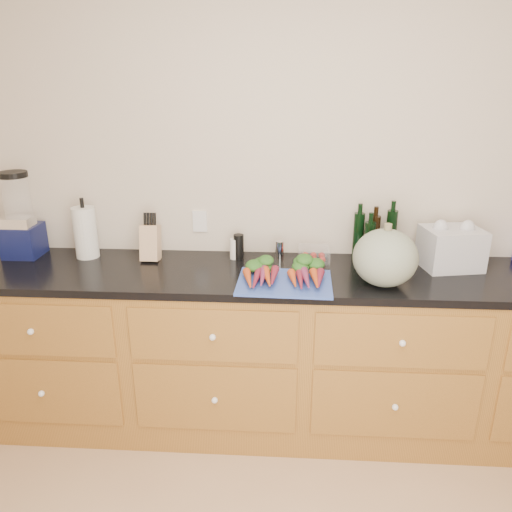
# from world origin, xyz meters

# --- Properties ---
(wall_back) EXTENTS (4.10, 0.05, 2.60)m
(wall_back) POSITION_xyz_m (0.00, 1.62, 1.30)
(wall_back) COLOR beige
(wall_back) RESTS_ON ground
(cabinets) EXTENTS (3.60, 0.64, 0.90)m
(cabinets) POSITION_xyz_m (0.00, 1.30, 0.45)
(cabinets) COLOR brown
(cabinets) RESTS_ON ground
(countertop) EXTENTS (3.64, 0.62, 0.04)m
(countertop) POSITION_xyz_m (0.00, 1.30, 0.92)
(countertop) COLOR black
(countertop) RESTS_ON cabinets
(cutting_board) EXTENTS (0.47, 0.36, 0.01)m
(cutting_board) POSITION_xyz_m (-0.11, 1.14, 0.95)
(cutting_board) COLOR #2F4DAD
(cutting_board) RESTS_ON countertop
(carrots) EXTENTS (0.42, 0.31, 0.06)m
(carrots) POSITION_xyz_m (-0.11, 1.19, 0.98)
(carrots) COLOR #CA4517
(carrots) RESTS_ON cutting_board
(squash) EXTENTS (0.31, 0.31, 0.28)m
(squash) POSITION_xyz_m (0.37, 1.16, 1.08)
(squash) COLOR slate
(squash) RESTS_ON countertop
(blender_appliance) EXTENTS (0.19, 0.19, 0.48)m
(blender_appliance) POSITION_xyz_m (-1.58, 1.46, 1.15)
(blender_appliance) COLOR #0E1341
(blender_appliance) RESTS_ON countertop
(paper_towel) EXTENTS (0.13, 0.13, 0.29)m
(paper_towel) POSITION_xyz_m (-1.22, 1.46, 1.08)
(paper_towel) COLOR silver
(paper_towel) RESTS_ON countertop
(knife_block) EXTENTS (0.10, 0.10, 0.20)m
(knife_block) POSITION_xyz_m (-0.85, 1.44, 1.04)
(knife_block) COLOR tan
(knife_block) RESTS_ON countertop
(grinder_salt) EXTENTS (0.05, 0.05, 0.11)m
(grinder_salt) POSITION_xyz_m (-0.39, 1.48, 1.00)
(grinder_salt) COLOR silver
(grinder_salt) RESTS_ON countertop
(grinder_pepper) EXTENTS (0.06, 0.06, 0.14)m
(grinder_pepper) POSITION_xyz_m (-0.37, 1.48, 1.01)
(grinder_pepper) COLOR black
(grinder_pepper) RESTS_ON countertop
(canister_chrome) EXTENTS (0.05, 0.05, 0.11)m
(canister_chrome) POSITION_xyz_m (-0.14, 1.48, 0.99)
(canister_chrome) COLOR silver
(canister_chrome) RESTS_ON countertop
(tomato_box) EXTENTS (0.17, 0.13, 0.08)m
(tomato_box) POSITION_xyz_m (0.05, 1.47, 0.98)
(tomato_box) COLOR white
(tomato_box) RESTS_ON countertop
(bottles) EXTENTS (0.23, 0.12, 0.28)m
(bottles) POSITION_xyz_m (0.37, 1.51, 1.07)
(bottles) COLOR black
(bottles) RESTS_ON countertop
(grocery_bag) EXTENTS (0.33, 0.28, 0.21)m
(grocery_bag) POSITION_xyz_m (0.76, 1.42, 1.05)
(grocery_bag) COLOR silver
(grocery_bag) RESTS_ON countertop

